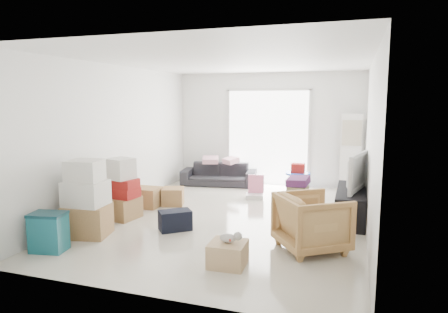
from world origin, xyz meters
TOP-DOWN VIEW (x-y plane):
  - room_shell at (0.00, 0.00)m, footprint 4.98×6.48m
  - sliding_door at (0.00, 2.98)m, footprint 2.10×0.04m
  - ac_tower at (1.95, 2.65)m, footprint 0.45×0.30m
  - tv_console at (2.00, 0.54)m, footprint 0.48×1.58m
  - television at (2.00, 0.54)m, footprint 0.90×1.24m
  - sofa at (-1.09, 2.50)m, footprint 1.85×0.79m
  - pillow_left at (-1.29, 2.46)m, footprint 0.50×0.44m
  - pillow_right at (-0.79, 2.54)m, footprint 0.47×0.46m
  - armchair at (1.51, -1.12)m, footprint 1.13×1.14m
  - storage_bins at (-1.90, -2.29)m, footprint 0.51×0.40m
  - box_stack_a at (-1.80, -1.59)m, footprint 0.74×0.65m
  - box_stack_b at (-1.80, -0.64)m, footprint 0.61×0.59m
  - box_stack_c at (-1.77, 0.17)m, footprint 0.53×0.44m
  - loose_box at (-1.34, 0.45)m, footprint 0.51×0.51m
  - duffel_bag at (-0.64, -0.93)m, footprint 0.57×0.55m
  - ottoman at (0.99, 1.27)m, footprint 0.41×0.41m
  - blanket at (0.99, 1.27)m, footprint 0.45×0.45m
  - kids_table at (0.86, 2.16)m, footprint 0.55×0.55m
  - toy_walker at (0.06, 1.52)m, footprint 0.42×0.39m
  - wood_crate at (0.57, -1.97)m, footprint 0.46×0.46m
  - plush_bunny at (0.60, -1.97)m, footprint 0.28×0.16m

SIDE VIEW (x-z plane):
  - toy_walker at x=0.06m, z-range -0.11..0.37m
  - wood_crate at x=0.57m, z-range 0.00..0.30m
  - duffel_bag at x=-0.64m, z-range 0.00..0.32m
  - loose_box at x=-1.34m, z-range 0.00..0.34m
  - ottoman at x=0.99m, z-range 0.00..0.37m
  - box_stack_c at x=-1.77m, z-range 0.00..0.38m
  - tv_console at x=2.00m, z-range 0.00..0.53m
  - storage_bins at x=-1.90m, z-range 0.00..0.54m
  - sofa at x=-1.09m, z-range 0.00..0.70m
  - plush_bunny at x=0.60m, z-range 0.29..0.43m
  - armchair at x=1.51m, z-range 0.00..0.87m
  - blanket at x=0.99m, z-range 0.37..0.51m
  - box_stack_b at x=-1.80m, z-range -0.07..0.99m
  - kids_table at x=0.86m, z-range 0.15..0.82m
  - box_stack_a at x=-1.80m, z-range -0.06..1.11m
  - television at x=2.00m, z-range 0.53..0.67m
  - pillow_right at x=-0.79m, z-range 0.70..0.83m
  - pillow_left at x=-1.29m, z-range 0.70..0.83m
  - ac_tower at x=1.95m, z-range 0.00..1.75m
  - sliding_door at x=0.00m, z-range 0.08..2.41m
  - room_shell at x=0.00m, z-range -0.24..2.94m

